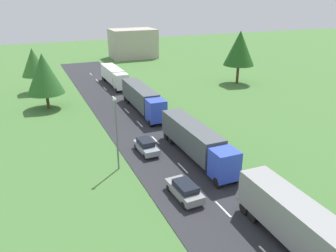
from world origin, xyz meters
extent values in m
cube|color=#2B2B30|center=(0.00, 24.50, 0.03)|extent=(10.00, 140.00, 0.06)
cube|color=white|center=(0.00, 23.50, 0.07)|extent=(0.16, 2.40, 0.01)
cube|color=white|center=(0.00, 31.42, 0.07)|extent=(0.16, 2.40, 0.01)
cube|color=white|center=(0.00, 39.32, 0.07)|extent=(0.16, 2.40, 0.01)
cube|color=white|center=(0.00, 45.40, 0.07)|extent=(0.16, 2.40, 0.01)
cube|color=white|center=(0.00, 51.71, 0.07)|extent=(0.16, 2.40, 0.01)
cube|color=white|center=(0.00, 59.17, 0.07)|extent=(0.16, 2.40, 0.01)
cube|color=white|center=(0.00, 66.10, 0.07)|extent=(0.16, 2.40, 0.01)
cube|color=white|center=(0.00, 72.94, 0.07)|extent=(0.16, 2.40, 0.01)
cube|color=white|center=(0.00, 79.76, 0.07)|extent=(0.16, 2.40, 0.01)
cube|color=gray|center=(2.24, 18.18, 2.28)|extent=(2.74, 9.89, 2.85)
cube|color=black|center=(2.24, 18.18, 0.66)|extent=(1.13, 9.36, 0.24)
cylinder|color=black|center=(3.37, 21.10, 0.56)|extent=(0.37, 1.01, 1.00)
cylinder|color=black|center=(1.27, 21.15, 0.56)|extent=(0.37, 1.01, 1.00)
cylinder|color=black|center=(3.40, 22.28, 0.56)|extent=(0.37, 1.01, 1.00)
cylinder|color=black|center=(1.30, 22.33, 0.56)|extent=(0.37, 1.01, 1.00)
cube|color=blue|center=(2.39, 27.29, 2.00)|extent=(2.44, 2.28, 2.89)
cube|color=black|center=(2.39, 26.21, 2.52)|extent=(2.10, 0.10, 1.27)
cube|color=#4C5156|center=(2.39, 34.30, 2.26)|extent=(2.50, 11.04, 2.79)
cube|color=black|center=(2.39, 34.30, 0.66)|extent=(0.90, 10.49, 0.24)
cylinder|color=black|center=(3.44, 26.72, 0.56)|extent=(0.35, 1.00, 1.00)
cylinder|color=black|center=(1.34, 26.72, 0.56)|extent=(0.35, 1.00, 1.00)
cylinder|color=black|center=(3.44, 37.61, 0.56)|extent=(0.35, 1.00, 1.00)
cylinder|color=black|center=(1.34, 37.61, 0.56)|extent=(0.35, 1.00, 1.00)
cylinder|color=black|center=(3.44, 38.93, 0.56)|extent=(0.35, 1.00, 1.00)
cylinder|color=black|center=(1.34, 38.93, 0.56)|extent=(0.35, 1.00, 1.00)
cube|color=blue|center=(2.13, 44.41, 2.08)|extent=(2.49, 2.51, 3.04)
cube|color=black|center=(2.11, 43.24, 2.63)|extent=(2.10, 0.14, 1.34)
cube|color=#4C5156|center=(2.28, 51.81, 2.31)|extent=(2.73, 11.69, 2.90)
cube|color=black|center=(2.28, 51.81, 0.66)|extent=(1.12, 11.08, 0.24)
cylinder|color=black|center=(3.17, 43.77, 0.56)|extent=(0.37, 1.01, 1.00)
cylinder|color=black|center=(1.07, 43.81, 0.56)|extent=(0.37, 1.01, 1.00)
cylinder|color=black|center=(3.39, 55.28, 0.56)|extent=(0.37, 1.01, 1.00)
cylinder|color=black|center=(1.30, 55.33, 0.56)|extent=(0.37, 1.01, 1.00)
cylinder|color=black|center=(3.42, 56.68, 0.56)|extent=(0.37, 1.01, 1.00)
cylinder|color=black|center=(1.32, 56.72, 0.56)|extent=(0.37, 1.01, 1.00)
cube|color=white|center=(2.43, 62.95, 1.98)|extent=(2.46, 2.52, 2.83)
cube|color=black|center=(2.44, 61.76, 2.49)|extent=(2.10, 0.12, 1.25)
cube|color=white|center=(2.38, 69.16, 2.16)|extent=(2.57, 9.23, 2.61)
cube|color=black|center=(2.38, 69.16, 0.66)|extent=(0.97, 8.76, 0.24)
cylinder|color=black|center=(3.48, 62.33, 0.56)|extent=(0.36, 1.00, 1.00)
cylinder|color=black|center=(1.38, 62.31, 0.56)|extent=(0.36, 1.00, 1.00)
cylinder|color=black|center=(3.41, 71.93, 0.56)|extent=(0.36, 1.00, 1.00)
cylinder|color=black|center=(1.31, 71.91, 0.56)|extent=(0.36, 1.00, 1.00)
cylinder|color=black|center=(3.40, 73.03, 0.56)|extent=(0.36, 1.00, 1.00)
cylinder|color=black|center=(1.30, 73.02, 0.56)|extent=(0.36, 1.00, 1.00)
cube|color=gray|center=(-2.26, 26.45, 0.72)|extent=(2.02, 4.42, 0.69)
cube|color=black|center=(-2.25, 26.24, 1.34)|extent=(1.64, 2.50, 0.54)
cylinder|color=black|center=(-3.14, 27.89, 0.38)|extent=(0.25, 0.65, 0.64)
cylinder|color=black|center=(-1.52, 27.96, 0.38)|extent=(0.25, 0.65, 0.64)
cylinder|color=black|center=(-3.01, 24.94, 0.38)|extent=(0.25, 0.65, 0.64)
cylinder|color=black|center=(-1.39, 25.01, 0.38)|extent=(0.25, 0.65, 0.64)
cube|color=#8C939E|center=(-2.27, 36.39, 0.70)|extent=(1.87, 4.11, 0.65)
cube|color=black|center=(-2.28, 36.59, 1.32)|extent=(1.53, 2.32, 0.59)
cylinder|color=black|center=(-1.46, 35.04, 0.38)|extent=(0.25, 0.65, 0.64)
cylinder|color=black|center=(-2.97, 34.98, 0.38)|extent=(0.25, 0.65, 0.64)
cylinder|color=black|center=(-1.57, 37.79, 0.38)|extent=(0.25, 0.65, 0.64)
cylinder|color=black|center=(-3.08, 37.73, 0.38)|extent=(0.25, 0.65, 0.64)
cylinder|color=slate|center=(-6.21, 34.06, 3.75)|extent=(0.18, 0.18, 7.51)
sphere|color=silver|center=(-6.21, 34.06, 7.63)|extent=(0.36, 0.36, 0.36)
cylinder|color=#513823|center=(-11.13, 58.09, 1.23)|extent=(0.46, 0.46, 2.47)
cone|color=#2D6628|center=(-11.13, 58.09, 5.63)|extent=(5.75, 5.75, 6.32)
cylinder|color=#513823|center=(-12.12, 68.78, 1.55)|extent=(0.41, 0.41, 3.11)
cone|color=#38702D|center=(-12.12, 68.78, 5.63)|extent=(4.59, 4.59, 5.05)
cylinder|color=#513823|center=(25.99, 59.58, 1.89)|extent=(0.54, 0.54, 3.77)
cone|color=#23561E|center=(25.99, 59.58, 7.15)|extent=(6.15, 6.15, 6.76)
cube|color=#B2A899|center=(15.69, 96.68, 3.98)|extent=(12.46, 8.61, 7.96)
camera|label=1|loc=(-13.82, 3.42, 17.15)|focal=35.80mm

